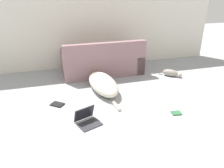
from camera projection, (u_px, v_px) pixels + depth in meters
name	position (u px, v px, depth m)	size (l,w,h in m)	color
wall_back	(77.00, 19.00, 5.50)	(7.61, 0.06, 2.51)	silver
couch	(102.00, 62.00, 5.44)	(1.96, 0.96, 0.86)	gray
dog	(101.00, 82.00, 4.64)	(0.60, 1.78, 0.32)	beige
cat	(171.00, 73.00, 5.32)	(0.46, 0.43, 0.17)	gray
laptop_open	(87.00, 118.00, 3.49)	(0.45, 0.44, 0.26)	#2D2D33
book_green	(176.00, 113.00, 3.76)	(0.17, 0.14, 0.02)	#2D663D
book_black	(57.00, 104.00, 4.04)	(0.28, 0.27, 0.02)	black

